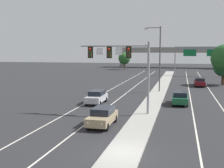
# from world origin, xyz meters

# --- Properties ---
(ground_plane) EXTENTS (260.00, 260.00, 0.00)m
(ground_plane) POSITION_xyz_m (0.00, 0.00, 0.00)
(ground_plane) COLOR #28282B
(median_island) EXTENTS (2.40, 110.00, 0.15)m
(median_island) POSITION_xyz_m (0.00, 18.00, 0.07)
(median_island) COLOR #9E9B93
(median_island) RESTS_ON ground
(lane_stripe_oncoming_center) EXTENTS (0.14, 100.00, 0.01)m
(lane_stripe_oncoming_center) POSITION_xyz_m (-4.70, 25.00, 0.00)
(lane_stripe_oncoming_center) COLOR silver
(lane_stripe_oncoming_center) RESTS_ON ground
(lane_stripe_receding_center) EXTENTS (0.14, 100.00, 0.01)m
(lane_stripe_receding_center) POSITION_xyz_m (4.70, 25.00, 0.00)
(lane_stripe_receding_center) COLOR silver
(lane_stripe_receding_center) RESTS_ON ground
(edge_stripe_left) EXTENTS (0.14, 100.00, 0.01)m
(edge_stripe_left) POSITION_xyz_m (-8.00, 25.00, 0.00)
(edge_stripe_left) COLOR silver
(edge_stripe_left) RESTS_ON ground
(edge_stripe_right) EXTENTS (0.14, 100.00, 0.01)m
(edge_stripe_right) POSITION_xyz_m (8.00, 25.00, 0.00)
(edge_stripe_right) COLOR silver
(edge_stripe_right) RESTS_ON ground
(overhead_signal_mast) EXTENTS (7.14, 0.44, 7.20)m
(overhead_signal_mast) POSITION_xyz_m (-2.26, 11.40, 5.49)
(overhead_signal_mast) COLOR gray
(overhead_signal_mast) RESTS_ON median_island
(street_lamp_median) EXTENTS (2.58, 0.28, 10.00)m
(street_lamp_median) POSITION_xyz_m (-0.10, 28.09, 5.79)
(street_lamp_median) COLOR #4C4C51
(street_lamp_median) RESTS_ON median_island
(car_oncoming_tan) EXTENTS (1.84, 4.48, 1.58)m
(car_oncoming_tan) POSITION_xyz_m (-3.12, 6.42, 0.82)
(car_oncoming_tan) COLOR tan
(car_oncoming_tan) RESTS_ON ground
(car_oncoming_silver) EXTENTS (1.86, 4.48, 1.58)m
(car_oncoming_silver) POSITION_xyz_m (-6.63, 16.42, 0.82)
(car_oncoming_silver) COLOR #B7B7BC
(car_oncoming_silver) RESTS_ON ground
(car_receding_green) EXTENTS (1.84, 4.48, 1.58)m
(car_receding_green) POSITION_xyz_m (3.37, 18.18, 0.82)
(car_receding_green) COLOR #195633
(car_receding_green) RESTS_ON ground
(car_receding_darkred) EXTENTS (1.83, 4.47, 1.58)m
(car_receding_darkred) POSITION_xyz_m (6.65, 37.09, 0.82)
(car_receding_darkred) COLOR #5B0F14
(car_receding_darkred) RESTS_ON ground
(highway_sign_gantry) EXTENTS (13.28, 0.42, 7.50)m
(highway_sign_gantry) POSITION_xyz_m (8.20, 59.53, 6.16)
(highway_sign_gantry) COLOR gray
(highway_sign_gantry) RESTS_ON ground
(overpass_bridge) EXTENTS (42.40, 6.40, 7.65)m
(overpass_bridge) POSITION_xyz_m (0.00, 94.53, 5.78)
(overpass_bridge) COLOR gray
(overpass_bridge) RESTS_ON ground
(tree_far_right_a) EXTENTS (4.23, 4.23, 6.12)m
(tree_far_right_a) POSITION_xyz_m (16.18, 90.29, 3.99)
(tree_far_right_a) COLOR #4C3823
(tree_far_right_a) RESTS_ON ground
(tree_far_left_a) EXTENTS (4.04, 4.04, 5.84)m
(tree_far_left_a) POSITION_xyz_m (-15.52, 79.34, 3.81)
(tree_far_left_a) COLOR #4C3823
(tree_far_left_a) RESTS_ON ground
(tree_far_right_c) EXTENTS (3.60, 3.60, 5.21)m
(tree_far_right_c) POSITION_xyz_m (11.00, 40.83, 3.40)
(tree_far_right_c) COLOR #4C3823
(tree_far_right_c) RESTS_ON ground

